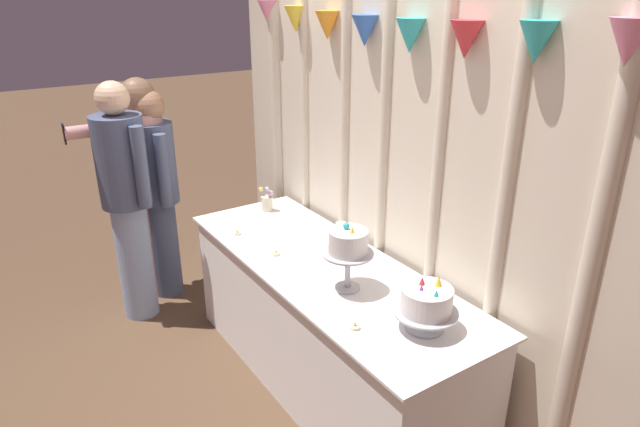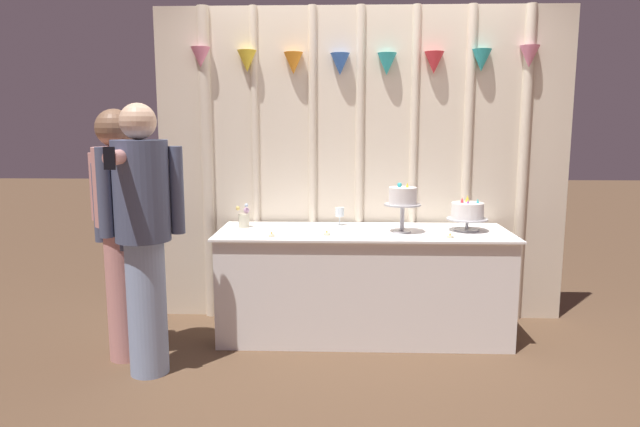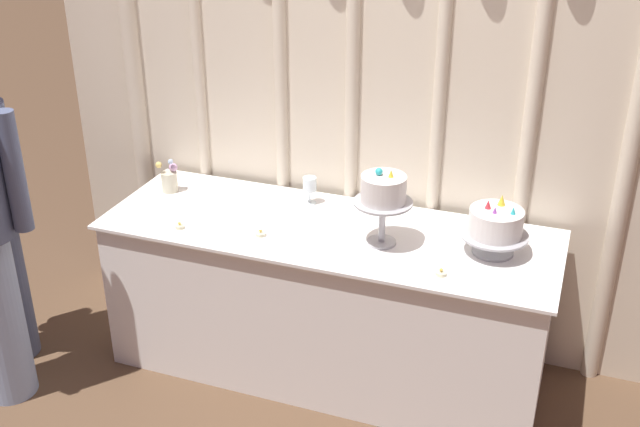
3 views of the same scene
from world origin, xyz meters
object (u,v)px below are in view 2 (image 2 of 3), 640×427
cake_display_nearleft (403,199)px  guest_man_pink_jacket (143,229)px  wine_glass (340,213)px  tealight_far_left (272,235)px  tealight_near_left (327,234)px  flower_vase (244,219)px  guest_man_dark_suit (130,229)px  cake_table (363,283)px  cake_display_nearright (467,212)px  guest_girl_blue_dress (119,221)px  tealight_near_right (450,237)px

cake_display_nearleft → guest_man_pink_jacket: (-1.63, -0.64, -0.11)m
cake_display_nearleft → wine_glass: bearing=148.1°
wine_glass → tealight_far_left: bearing=-135.6°
tealight_far_left → cake_display_nearleft: bearing=11.2°
tealight_far_left → tealight_near_left: 0.38m
flower_vase → guest_man_dark_suit: size_ratio=0.12×
cake_table → cake_display_nearright: cake_display_nearright is taller
guest_girl_blue_dress → cake_display_nearright: bearing=12.4°
guest_man_dark_suit → guest_man_pink_jacket: guest_man_pink_jacket is taller
tealight_far_left → tealight_near_right: (1.22, -0.00, -0.00)m
tealight_far_left → guest_man_dark_suit: size_ratio=0.03×
guest_man_dark_suit → guest_girl_blue_dress: 0.10m
cake_table → guest_man_pink_jacket: guest_man_pink_jacket is taller
cake_display_nearright → tealight_near_right: bearing=-122.8°
cake_display_nearright → flower_vase: cake_display_nearright is taller
guest_man_dark_suit → guest_man_pink_jacket: size_ratio=0.94×
cake_table → tealight_near_right: (0.58, -0.23, 0.40)m
cake_table → cake_display_nearleft: (0.27, -0.05, 0.63)m
cake_table → guest_man_pink_jacket: 1.62m
tealight_far_left → guest_man_dark_suit: 0.93m
wine_glass → flower_vase: bearing=-171.3°
tealight_near_right → guest_man_dark_suit: size_ratio=0.03×
cake_display_nearleft → guest_girl_blue_dress: bearing=-167.0°
wine_glass → flower_vase: flower_vase is taller
tealight_near_left → wine_glass: bearing=77.3°
cake_table → guest_man_dark_suit: guest_man_dark_suit is taller
cake_display_nearleft → tealight_near_left: cake_display_nearleft is taller
cake_display_nearright → tealight_far_left: cake_display_nearright is taller
cake_table → tealight_far_left: tealight_far_left is taller
guest_man_pink_jacket → tealight_far_left: bearing=32.7°
guest_girl_blue_dress → tealight_far_left: bearing=14.8°
cake_display_nearleft → wine_glass: size_ratio=2.61×
cake_display_nearleft → guest_man_pink_jacket: guest_man_pink_jacket is taller
tealight_near_left → cake_table: bearing=33.0°
tealight_far_left → guest_girl_blue_dress: guest_girl_blue_dress is taller
tealight_far_left → guest_girl_blue_dress: size_ratio=0.03×
wine_glass → cake_table: bearing=-52.3°
cake_display_nearleft → wine_glass: (-0.44, 0.28, -0.15)m
cake_table → tealight_far_left: size_ratio=49.51×
tealight_near_left → flower_vase: bearing=155.6°
cake_table → tealight_near_left: tealight_near_left is taller
cake_table → flower_vase: (-0.89, 0.11, 0.46)m
tealight_near_right → guest_girl_blue_dress: bearing=-173.4°
cake_display_nearleft → guest_man_dark_suit: size_ratio=0.23×
cake_table → cake_display_nearright: size_ratio=7.20×
guest_girl_blue_dress → flower_vase: bearing=40.3°
cake_display_nearright → cake_display_nearleft: bearing=-170.0°
cake_display_nearleft → guest_man_dark_suit: 1.86m
cake_display_nearright → flower_vase: size_ratio=1.61×
cake_table → guest_man_pink_jacket: (-1.36, -0.70, 0.53)m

